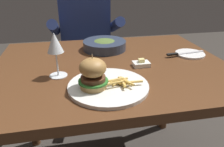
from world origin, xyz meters
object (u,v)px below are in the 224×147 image
Objects in this scene: butter_dish at (141,64)px; wine_glass at (55,45)px; main_plate at (108,86)px; table_knife at (182,53)px; bread_plate at (190,54)px; soup_bowl at (104,45)px; burger_sandwich at (93,73)px; diner_person at (86,51)px.

wine_glass is at bearing -174.85° from butter_dish.
main_plate is 1.41× the size of table_knife.
main_plate is 0.56m from bread_plate.
soup_bowl is at bearing 158.06° from bread_plate.
table_knife reaches higher than bread_plate.
main_plate is 1.64× the size of wine_glass.
main_plate is 0.51m from table_knife.
wine_glass reaches higher than soup_bowl.
main_plate is 2.38× the size of burger_sandwich.
diner_person is at bearing 87.19° from burger_sandwich.
wine_glass reaches higher than bread_plate.
bread_plate is 0.05m from table_knife.
butter_dish is at bearing 5.15° from wine_glass.
butter_dish reaches higher than table_knife.
main_plate is at bearing -97.05° from soup_bowl.
bread_plate is 0.13× the size of diner_person.
diner_person is (-0.07, 0.49, -0.20)m from soup_bowl.
bread_plate is 1.98× the size of butter_dish.
bread_plate is 0.47m from soup_bowl.
bread_plate is at bearing 6.89° from table_knife.
soup_bowl reaches higher than butter_dish.
diner_person is (-0.01, 0.93, -0.18)m from main_plate.
butter_dish is 0.81m from diner_person.
soup_bowl reaches higher than table_knife.
wine_glass is 0.65m from table_knife.
soup_bowl is 0.20× the size of diner_person.
table_knife is at bearing 11.07° from wine_glass.
soup_bowl is (0.11, 0.45, -0.04)m from burger_sandwich.
wine_glass is 0.86× the size of table_knife.
soup_bowl is at bearing 51.25° from wine_glass.
burger_sandwich is at bearing -170.62° from main_plate.
burger_sandwich is 0.85× the size of bread_plate.
main_plate is 0.27m from wine_glass.
table_knife is 2.85× the size of butter_dish.
butter_dish is 0.32× the size of soup_bowl.
main_plate is 0.45m from soup_bowl.
main_plate is 1.28× the size of soup_bowl.
bread_plate is 0.63× the size of soup_bowl.
table_knife is 0.91× the size of soup_bowl.
butter_dish reaches higher than bread_plate.
burger_sandwich is 0.98m from diner_person.
butter_dish is (-0.25, -0.09, -0.00)m from table_knife.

